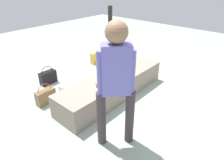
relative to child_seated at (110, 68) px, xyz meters
name	(u,v)px	position (x,y,z in m)	size (l,w,h in m)	color
ground_plane	(113,95)	(0.10, 0.03, -0.60)	(12.00, 12.00, 0.00)	#8FA395
concrete_ledge	(113,86)	(0.10, 0.03, -0.41)	(2.22, 0.59, 0.39)	gray
child_seated	(110,68)	(0.00, 0.00, 0.00)	(0.28, 0.33, 0.48)	#222B4E
adult_standing	(116,77)	(-0.72, -0.73, 0.34)	(0.37, 0.36, 1.57)	#372C32
cake_plate	(99,86)	(-0.33, -0.05, -0.19)	(0.22, 0.22, 0.07)	white
gift_bag	(94,58)	(0.91, 1.34, -0.46)	(0.18, 0.11, 0.32)	gold
railing_post	(110,37)	(1.59, 1.42, -0.10)	(0.36, 0.36, 1.29)	black
water_bottle_near_gift	(107,67)	(0.77, 0.78, -0.49)	(0.06, 0.06, 0.24)	silver
water_bottle_far_side	(89,82)	(0.04, 0.59, -0.51)	(0.06, 0.06, 0.20)	silver
party_cup_red	(106,62)	(1.09, 1.10, -0.55)	(0.07, 0.07, 0.11)	red
cake_box_white	(70,87)	(-0.28, 0.78, -0.55)	(0.31, 0.31, 0.11)	white
handbag_black_leather	(48,77)	(-0.41, 1.31, -0.47)	(0.33, 0.14, 0.38)	black
handbag_brown_canvas	(46,96)	(-0.83, 0.73, -0.47)	(0.33, 0.13, 0.37)	brown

